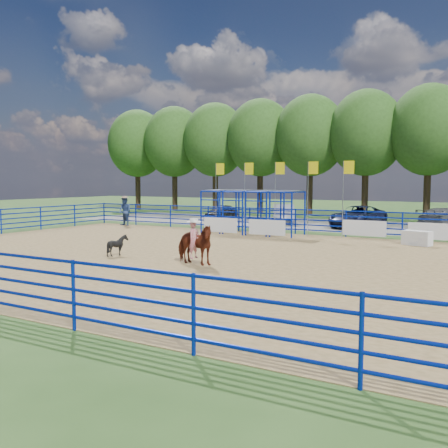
{
  "coord_description": "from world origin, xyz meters",
  "views": [
    {
      "loc": [
        10.83,
        -17.33,
        3.15
      ],
      "look_at": [
        0.33,
        1.0,
        1.3
      ],
      "focal_mm": 40.0,
      "sensor_mm": 36.0,
      "label": 1
    }
  ],
  "objects_px": {
    "car_c": "(358,217)",
    "car_d": "(446,219)",
    "horse_and_rider": "(194,241)",
    "car_b": "(284,214)",
    "announcer_table": "(417,238)",
    "car_a": "(221,213)",
    "spectator_cowboy": "(125,211)",
    "calf": "(118,245)"
  },
  "relations": [
    {
      "from": "car_c",
      "to": "car_d",
      "type": "height_order",
      "value": "car_d"
    },
    {
      "from": "horse_and_rider",
      "to": "car_d",
      "type": "distance_m",
      "value": 19.69
    },
    {
      "from": "car_b",
      "to": "announcer_table",
      "type": "bearing_deg",
      "value": 117.69
    },
    {
      "from": "horse_and_rider",
      "to": "car_a",
      "type": "height_order",
      "value": "horse_and_rider"
    },
    {
      "from": "spectator_cowboy",
      "to": "calf",
      "type": "bearing_deg",
      "value": -50.21
    },
    {
      "from": "announcer_table",
      "to": "car_a",
      "type": "distance_m",
      "value": 17.69
    },
    {
      "from": "announcer_table",
      "to": "car_d",
      "type": "relative_size",
      "value": 0.27
    },
    {
      "from": "horse_and_rider",
      "to": "car_c",
      "type": "bearing_deg",
      "value": 85.78
    },
    {
      "from": "car_a",
      "to": "car_d",
      "type": "height_order",
      "value": "car_d"
    },
    {
      "from": "announcer_table",
      "to": "car_c",
      "type": "height_order",
      "value": "car_c"
    },
    {
      "from": "announcer_table",
      "to": "car_a",
      "type": "bearing_deg",
      "value": 152.44
    },
    {
      "from": "spectator_cowboy",
      "to": "car_d",
      "type": "distance_m",
      "value": 21.08
    },
    {
      "from": "car_c",
      "to": "car_d",
      "type": "distance_m",
      "value": 5.41
    },
    {
      "from": "car_b",
      "to": "car_d",
      "type": "xyz_separation_m",
      "value": [
        10.94,
        0.09,
        0.02
      ]
    },
    {
      "from": "spectator_cowboy",
      "to": "car_a",
      "type": "height_order",
      "value": "spectator_cowboy"
    },
    {
      "from": "horse_and_rider",
      "to": "car_c",
      "type": "xyz_separation_m",
      "value": [
        1.33,
        18.01,
        -0.16
      ]
    },
    {
      "from": "car_c",
      "to": "spectator_cowboy",
      "type": "bearing_deg",
      "value": -145.3
    },
    {
      "from": "car_b",
      "to": "car_c",
      "type": "xyz_separation_m",
      "value": [
        5.55,
        -0.4,
        0.01
      ]
    },
    {
      "from": "spectator_cowboy",
      "to": "car_d",
      "type": "relative_size",
      "value": 0.41
    },
    {
      "from": "car_b",
      "to": "car_c",
      "type": "bearing_deg",
      "value": 152.14
    },
    {
      "from": "horse_and_rider",
      "to": "car_b",
      "type": "bearing_deg",
      "value": 102.91
    },
    {
      "from": "horse_and_rider",
      "to": "announcer_table",
      "type": "bearing_deg",
      "value": 57.74
    },
    {
      "from": "horse_and_rider",
      "to": "car_c",
      "type": "relative_size",
      "value": 0.47
    },
    {
      "from": "announcer_table",
      "to": "horse_and_rider",
      "type": "distance_m",
      "value": 11.85
    },
    {
      "from": "horse_and_rider",
      "to": "car_b",
      "type": "height_order",
      "value": "horse_and_rider"
    },
    {
      "from": "car_c",
      "to": "car_b",
      "type": "bearing_deg",
      "value": -175.06
    },
    {
      "from": "announcer_table",
      "to": "car_b",
      "type": "distance_m",
      "value": 13.48
    },
    {
      "from": "calf",
      "to": "spectator_cowboy",
      "type": "distance_m",
      "value": 14.19
    },
    {
      "from": "spectator_cowboy",
      "to": "horse_and_rider",
      "type": "bearing_deg",
      "value": -40.5
    },
    {
      "from": "calf",
      "to": "car_b",
      "type": "bearing_deg",
      "value": -29.9
    },
    {
      "from": "calf",
      "to": "car_c",
      "type": "height_order",
      "value": "car_c"
    },
    {
      "from": "car_a",
      "to": "car_d",
      "type": "relative_size",
      "value": 0.75
    },
    {
      "from": "horse_and_rider",
      "to": "car_b",
      "type": "relative_size",
      "value": 0.56
    },
    {
      "from": "spectator_cowboy",
      "to": "car_c",
      "type": "bearing_deg",
      "value": 25.65
    },
    {
      "from": "car_b",
      "to": "car_c",
      "type": "height_order",
      "value": "car_c"
    },
    {
      "from": "car_a",
      "to": "car_d",
      "type": "distance_m",
      "value": 16.09
    },
    {
      "from": "car_a",
      "to": "car_d",
      "type": "bearing_deg",
      "value": -4.02
    },
    {
      "from": "announcer_table",
      "to": "horse_and_rider",
      "type": "relative_size",
      "value": 0.55
    },
    {
      "from": "calf",
      "to": "car_c",
      "type": "xyz_separation_m",
      "value": [
        5.28,
        17.79,
        0.27
      ]
    },
    {
      "from": "car_c",
      "to": "horse_and_rider",
      "type": "bearing_deg",
      "value": -85.17
    },
    {
      "from": "car_b",
      "to": "car_a",
      "type": "bearing_deg",
      "value": -21.33
    },
    {
      "from": "announcer_table",
      "to": "calf",
      "type": "relative_size",
      "value": 1.5
    }
  ]
}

